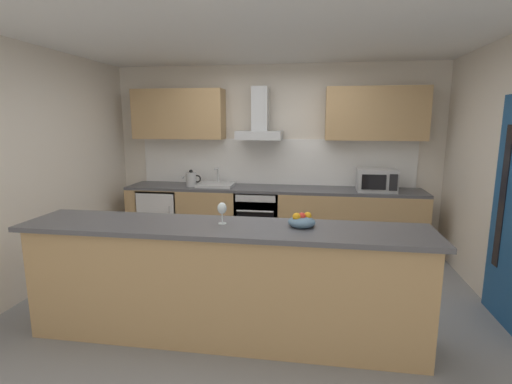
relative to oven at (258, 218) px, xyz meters
name	(u,v)px	position (x,y,z in m)	size (l,w,h in m)	color
ground	(254,298)	(0.18, -1.51, -0.47)	(5.67, 4.71, 0.02)	gray
ceiling	(254,33)	(0.18, -1.51, 2.15)	(5.67, 4.71, 0.02)	white
wall_back	(275,157)	(0.18, 0.41, 0.84)	(5.67, 0.12, 2.60)	silver
wall_left	(35,169)	(-2.21, -1.51, 0.84)	(0.12, 4.71, 2.60)	silver
backsplash_tile	(274,162)	(0.18, 0.33, 0.77)	(3.97, 0.02, 0.66)	white
counter_back	(271,219)	(0.18, 0.03, -0.01)	(4.11, 0.60, 0.90)	tan
counter_island	(224,282)	(0.05, -2.29, 0.04)	(3.33, 0.64, 0.99)	tan
upper_cabinets	(273,114)	(0.18, 0.18, 1.45)	(4.06, 0.32, 0.70)	tan
oven	(258,218)	(0.00, 0.00, 0.00)	(0.60, 0.62, 0.80)	slate
refrigerator	(163,217)	(-1.42, 0.00, -0.03)	(0.58, 0.60, 0.85)	white
microwave	(377,180)	(1.58, -0.03, 0.59)	(0.50, 0.38, 0.30)	#B7BABC
sink	(216,184)	(-0.61, 0.01, 0.47)	(0.50, 0.40, 0.26)	silver
kettle	(191,179)	(-0.96, -0.03, 0.55)	(0.29, 0.15, 0.24)	#B7BABC
range_hood	(260,123)	(0.00, 0.13, 1.33)	(0.62, 0.45, 0.72)	#B7BABC
wine_glass	(222,209)	(0.04, -2.23, 0.65)	(0.08, 0.08, 0.18)	silver
fruit_bowl	(302,221)	(0.68, -2.22, 0.57)	(0.22, 0.22, 0.12)	slate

